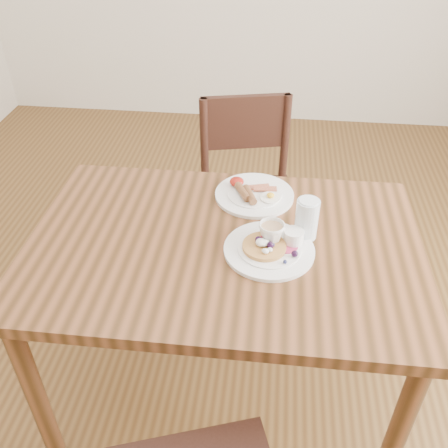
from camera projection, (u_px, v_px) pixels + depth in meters
name	position (u px, v px, depth m)	size (l,w,h in m)	color
ground	(224.00, 389.00, 1.97)	(5.00, 5.00, 0.00)	#523417
dining_table	(224.00, 267.00, 1.57)	(1.20, 0.80, 0.75)	brown
chair_far	(248.00, 191.00, 2.21)	(0.50, 0.50, 0.88)	black
pancake_plate	(271.00, 247.00, 1.47)	(0.27, 0.27, 0.06)	white
breakfast_plate	(253.00, 194.00, 1.71)	(0.27, 0.27, 0.04)	white
teacup_saucer	(271.00, 236.00, 1.48)	(0.14, 0.14, 0.08)	white
water_glass	(307.00, 219.00, 1.50)	(0.07, 0.07, 0.13)	silver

